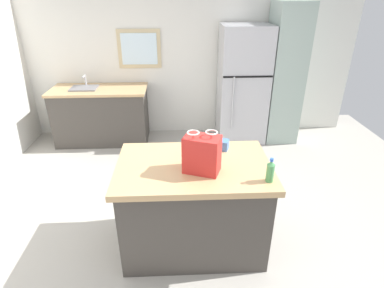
# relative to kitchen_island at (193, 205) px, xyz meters

# --- Properties ---
(ground) EXTENTS (6.44, 6.44, 0.00)m
(ground) POSITION_rel_kitchen_island_xyz_m (0.09, 0.16, -0.45)
(ground) COLOR #ADA89E
(back_wall) EXTENTS (5.37, 0.13, 2.51)m
(back_wall) POSITION_rel_kitchen_island_xyz_m (0.08, 2.82, 0.81)
(back_wall) COLOR silver
(back_wall) RESTS_ON ground
(kitchen_island) EXTENTS (1.36, 0.89, 0.90)m
(kitchen_island) POSITION_rel_kitchen_island_xyz_m (0.00, 0.00, 0.00)
(kitchen_island) COLOR #423D38
(kitchen_island) RESTS_ON ground
(refrigerator) EXTENTS (0.75, 0.68, 1.82)m
(refrigerator) POSITION_rel_kitchen_island_xyz_m (0.90, 2.42, 0.46)
(refrigerator) COLOR #B7B7BC
(refrigerator) RESTS_ON ground
(tall_cabinet) EXTENTS (0.50, 0.60, 2.13)m
(tall_cabinet) POSITION_rel_kitchen_island_xyz_m (1.55, 2.42, 0.62)
(tall_cabinet) COLOR #9EB2A8
(tall_cabinet) RESTS_ON ground
(sink_counter) EXTENTS (1.48, 0.68, 1.08)m
(sink_counter) POSITION_rel_kitchen_island_xyz_m (-1.37, 2.42, 0.00)
(sink_counter) COLOR #423D38
(sink_counter) RESTS_ON ground
(shopping_bag) EXTENTS (0.34, 0.27, 0.36)m
(shopping_bag) POSITION_rel_kitchen_island_xyz_m (0.06, -0.11, 0.60)
(shopping_bag) COLOR red
(shopping_bag) RESTS_ON kitchen_island
(small_box) EXTENTS (0.15, 0.14, 0.09)m
(small_box) POSITION_rel_kitchen_island_xyz_m (0.28, 0.28, 0.49)
(small_box) COLOR #4775B7
(small_box) RESTS_ON kitchen_island
(bottle) EXTENTS (0.06, 0.06, 0.21)m
(bottle) POSITION_rel_kitchen_island_xyz_m (0.59, -0.29, 0.53)
(bottle) COLOR #4C9956
(bottle) RESTS_ON kitchen_island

